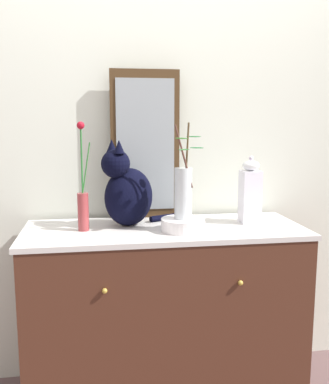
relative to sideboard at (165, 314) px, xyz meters
The scene contains 8 objects.
wall_back 0.91m from the sideboard, 90.00° to the left, with size 4.40×0.08×2.60m, color silver.
sideboard is the anchor object (origin of this frame).
mirror_leaning 0.90m from the sideboard, 104.79° to the left, with size 0.37×0.03×0.80m.
cat_sitting 0.67m from the sideboard, 161.08° to the left, with size 0.45×0.28×0.44m.
vase_slim_green 0.72m from the sideboard, behind, with size 0.07×0.05×0.52m.
bowl_porcelain 0.51m from the sideboard, 44.45° to the right, with size 0.21×0.21×0.06m, color white.
vase_glass_clear 0.67m from the sideboard, 44.64° to the right, with size 0.16×0.15×0.46m.
jar_lidded_porcelain 0.77m from the sideboard, ahead, with size 0.10×0.10×0.35m.
Camera 1 is at (-0.33, -2.11, 1.45)m, focal length 40.87 mm.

